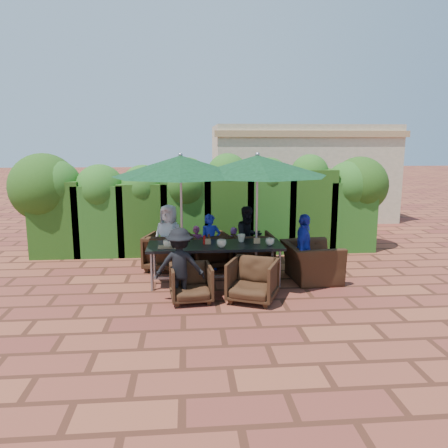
{
  "coord_description": "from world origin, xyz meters",
  "views": [
    {
      "loc": [
        -0.47,
        -8.1,
        2.64
      ],
      "look_at": [
        0.25,
        0.4,
        1.04
      ],
      "focal_mm": 35.0,
      "sensor_mm": 36.0,
      "label": 1
    }
  ],
  "objects": [
    {
      "name": "cup_b",
      "position": [
        -0.53,
        0.0,
        0.81
      ],
      "size": [
        0.13,
        0.13,
        0.12
      ],
      "primitive_type": "imported",
      "color": "beige",
      "rests_on": "dining_table"
    },
    {
      "name": "number_block_right",
      "position": [
        0.84,
        -0.1,
        0.8
      ],
      "size": [
        0.12,
        0.06,
        0.1
      ],
      "primitive_type": "cube",
      "color": "tan",
      "rests_on": "dining_table"
    },
    {
      "name": "umbrella_right",
      "position": [
        0.84,
        -0.04,
        2.21
      ],
      "size": [
        2.64,
        2.64,
        2.46
      ],
      "color": "gray",
      "rests_on": "ground"
    },
    {
      "name": "ketchup_bottle",
      "position": [
        -0.16,
        -0.09,
        0.83
      ],
      "size": [
        0.04,
        0.04,
        0.17
      ],
      "primitive_type": "cylinder",
      "color": "#B20C0A",
      "rests_on": "dining_table"
    },
    {
      "name": "chair_near_right",
      "position": [
        0.61,
        -1.13,
        0.39
      ],
      "size": [
        0.99,
        0.96,
        0.79
      ],
      "primitive_type": "imported",
      "rotation": [
        0.0,
        0.0,
        -0.41
      ],
      "color": "black",
      "rests_on": "ground"
    },
    {
      "name": "chair_far_right",
      "position": [
        0.89,
        0.79,
        0.42
      ],
      "size": [
        0.85,
        0.8,
        0.84
      ],
      "primitive_type": "imported",
      "rotation": [
        0.0,
        0.0,
        3.19
      ],
      "color": "black",
      "rests_on": "ground"
    },
    {
      "name": "pedestrian_c",
      "position": [
        3.57,
        4.45,
        0.79
      ],
      "size": [
        1.08,
        0.98,
        1.58
      ],
      "primitive_type": "imported",
      "rotation": [
        0.0,
        0.0,
        2.49
      ],
      "color": "gray",
      "rests_on": "ground"
    },
    {
      "name": "child_left",
      "position": [
        -0.28,
        1.0,
        0.45
      ],
      "size": [
        0.36,
        0.31,
        0.89
      ],
      "primitive_type": "imported",
      "rotation": [
        0.0,
        0.0,
        -0.16
      ],
      "color": "#C4457F",
      "rests_on": "ground"
    },
    {
      "name": "sauce_bottle",
      "position": [
        -0.07,
        0.01,
        0.83
      ],
      "size": [
        0.04,
        0.04,
        0.17
      ],
      "primitive_type": "cylinder",
      "color": "#4C230C",
      "rests_on": "dining_table"
    },
    {
      "name": "cup_a",
      "position": [
        -0.84,
        -0.25,
        0.82
      ],
      "size": [
        0.17,
        0.17,
        0.13
      ],
      "primitive_type": "imported",
      "color": "beige",
      "rests_on": "dining_table"
    },
    {
      "name": "adult_far_mid",
      "position": [
        0.0,
        0.75,
        0.59
      ],
      "size": [
        0.48,
        0.42,
        1.18
      ],
      "primitive_type": "imported",
      "rotation": [
        0.0,
        0.0,
        0.19
      ],
      "color": "#1E2AA6",
      "rests_on": "ground"
    },
    {
      "name": "hedge_wall",
      "position": [
        -0.19,
        2.32,
        1.3
      ],
      "size": [
        9.1,
        1.6,
        2.4
      ],
      "color": "#1C3A0F",
      "rests_on": "ground"
    },
    {
      "name": "adult_end_right",
      "position": [
        1.72,
        -0.18,
        0.66
      ],
      "size": [
        0.63,
        0.86,
        1.32
      ],
      "primitive_type": "imported",
      "rotation": [
        0.0,
        0.0,
        1.21
      ],
      "color": "#1E2AA6",
      "rests_on": "ground"
    },
    {
      "name": "chair_near_left",
      "position": [
        -0.43,
        -1.06,
        0.35
      ],
      "size": [
        0.74,
        0.71,
        0.7
      ],
      "primitive_type": "imported",
      "rotation": [
        0.0,
        0.0,
        0.11
      ],
      "color": "black",
      "rests_on": "ground"
    },
    {
      "name": "pedestrian_a",
      "position": [
        1.33,
        4.23,
        0.8
      ],
      "size": [
        1.59,
        0.94,
        1.6
      ],
      "primitive_type": "imported",
      "rotation": [
        0.0,
        0.0,
        2.85
      ],
      "color": "#267B21",
      "rests_on": "ground"
    },
    {
      "name": "child_right",
      "position": [
        0.52,
        0.94,
        0.43
      ],
      "size": [
        0.33,
        0.28,
        0.86
      ],
      "primitive_type": "imported",
      "rotation": [
        0.0,
        0.0,
        0.1
      ],
      "color": "#9F4EA9",
      "rests_on": "ground"
    },
    {
      "name": "serving_tray",
      "position": [
        -0.84,
        -0.28,
        0.76
      ],
      "size": [
        0.35,
        0.25,
        0.02
      ],
      "primitive_type": "cube",
      "color": "#9A714A",
      "rests_on": "dining_table"
    },
    {
      "name": "cup_d",
      "position": [
        0.56,
        0.07,
        0.82
      ],
      "size": [
        0.16,
        0.16,
        0.15
      ],
      "primitive_type": "imported",
      "color": "beige",
      "rests_on": "dining_table"
    },
    {
      "name": "adult_far_left",
      "position": [
        -0.86,
        0.84,
        0.69
      ],
      "size": [
        0.78,
        0.63,
        1.38
      ],
      "primitive_type": "imported",
      "rotation": [
        0.0,
        0.0,
        -0.38
      ],
      "color": "silver",
      "rests_on": "ground"
    },
    {
      "name": "dining_table",
      "position": [
        0.04,
        -0.11,
        0.68
      ],
      "size": [
        2.53,
        0.9,
        0.75
      ],
      "color": "black",
      "rests_on": "ground"
    },
    {
      "name": "adult_near_left",
      "position": [
        -0.61,
        -1.09,
        0.63
      ],
      "size": [
        0.84,
        0.44,
        1.27
      ],
      "primitive_type": "imported",
      "rotation": [
        0.0,
        0.0,
        3.05
      ],
      "color": "black",
      "rests_on": "ground"
    },
    {
      "name": "chair_far_left",
      "position": [
        -0.93,
        0.88,
        0.42
      ],
      "size": [
        0.99,
        0.95,
        0.84
      ],
      "primitive_type": "imported",
      "rotation": [
        0.0,
        0.0,
        2.87
      ],
      "color": "black",
      "rests_on": "ground"
    },
    {
      "name": "chair_far_mid",
      "position": [
        -0.01,
        0.95,
        0.41
      ],
      "size": [
        0.94,
        0.91,
        0.81
      ],
      "primitive_type": "imported",
      "rotation": [
        0.0,
        0.0,
        3.38
      ],
      "color": "black",
      "rests_on": "ground"
    },
    {
      "name": "ground",
      "position": [
        0.0,
        0.0,
        0.0
      ],
      "size": [
        80.0,
        80.0,
        0.0
      ],
      "primitive_type": "plane",
      "color": "brown",
      "rests_on": "ground"
    },
    {
      "name": "cup_c",
      "position": [
        0.14,
        -0.34,
        0.82
      ],
      "size": [
        0.18,
        0.18,
        0.14
      ],
      "primitive_type": "imported",
      "color": "beige",
      "rests_on": "dining_table"
    },
    {
      "name": "adult_far_right",
      "position": [
        0.81,
        0.86,
        0.66
      ],
      "size": [
        0.74,
        0.61,
        1.32
      ],
      "primitive_type": "imported",
      "rotation": [
        0.0,
        0.0,
        0.42
      ],
      "color": "black",
      "rests_on": "ground"
    },
    {
      "name": "building",
      "position": [
        3.5,
        6.99,
        1.61
      ],
      "size": [
        6.2,
        3.08,
        3.2
      ],
      "color": "beige",
      "rests_on": "ground"
    },
    {
      "name": "umbrella_left",
      "position": [
        -0.58,
        -0.12,
        2.21
      ],
      "size": [
        2.49,
        2.49,
        2.46
      ],
      "color": "gray",
      "rests_on": "ground"
    },
    {
      "name": "number_block_left",
      "position": [
        -0.1,
        -0.08,
        0.8
      ],
      "size": [
        0.12,
        0.06,
        0.1
      ],
      "primitive_type": "cube",
      "color": "tan",
      "rests_on": "dining_table"
    },
    {
      "name": "chair_end_right",
      "position": [
        1.91,
        -0.1,
        0.49
      ],
      "size": [
        0.8,
        1.16,
        0.97
      ],
      "primitive_type": "imported",
      "rotation": [
        0.0,
        0.0,
        1.64
      ],
      "color": "black",
      "rests_on": "ground"
    },
    {
      "name": "pedestrian_b",
      "position": [
        2.54,
        4.35,
        0.78
      ],
      "size": [
        0.79,
        0.54,
        1.55
      ],
      "primitive_type": "imported",
      "rotation": [
        0.0,
        0.0,
        3.03
      ],
      "color": "#C4457F",
      "rests_on": "ground"
    },
    {
      "name": "cup_e",
      "position": [
        1.06,
        -0.26,
        0.82
      ],
      "size": [
        0.16,
        0.16,
        0.13
      ],
      "primitive_type": "imported",
      "color": "beige",
      "rests_on": "dining_table"
    }
  ]
}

